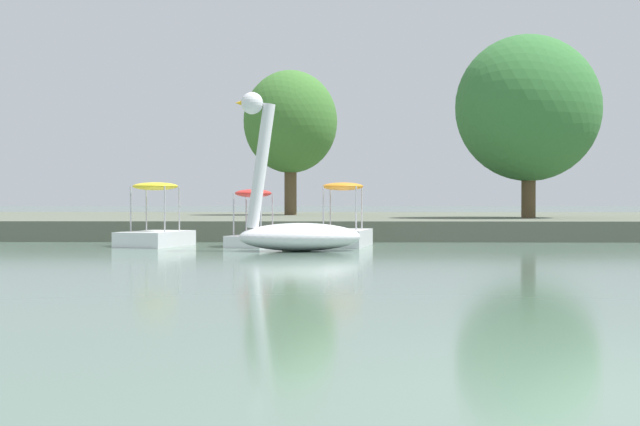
{
  "coord_description": "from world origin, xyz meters",
  "views": [
    {
      "loc": [
        -1.88,
        -5.37,
        1.12
      ],
      "look_at": [
        -2.35,
        15.71,
        0.85
      ],
      "focal_mm": 50.58,
      "sensor_mm": 36.0,
      "label": 1
    }
  ],
  "objects_px": {
    "tree_broadleaf_left": "(529,108)",
    "tree_sapling_by_fence": "(290,122)",
    "swan_boat": "(295,225)",
    "pedal_boat_orange": "(343,229)",
    "pedal_boat_yellow": "(155,229)",
    "pedal_boat_red": "(253,226)"
  },
  "relations": [
    {
      "from": "swan_boat",
      "to": "pedal_boat_yellow",
      "type": "distance_m",
      "value": 4.22
    },
    {
      "from": "tree_broadleaf_left",
      "to": "tree_sapling_by_fence",
      "type": "height_order",
      "value": "tree_broadleaf_left"
    },
    {
      "from": "pedal_boat_orange",
      "to": "tree_sapling_by_fence",
      "type": "height_order",
      "value": "tree_sapling_by_fence"
    },
    {
      "from": "pedal_boat_orange",
      "to": "tree_broadleaf_left",
      "type": "xyz_separation_m",
      "value": [
        6.22,
        7.54,
        3.79
      ]
    },
    {
      "from": "swan_boat",
      "to": "pedal_boat_red",
      "type": "height_order",
      "value": "swan_boat"
    },
    {
      "from": "pedal_boat_yellow",
      "to": "tree_sapling_by_fence",
      "type": "height_order",
      "value": "tree_sapling_by_fence"
    },
    {
      "from": "swan_boat",
      "to": "tree_sapling_by_fence",
      "type": "xyz_separation_m",
      "value": [
        -0.99,
        16.15,
        3.75
      ]
    },
    {
      "from": "pedal_boat_yellow",
      "to": "swan_boat",
      "type": "bearing_deg",
      "value": -30.84
    },
    {
      "from": "pedal_boat_orange",
      "to": "pedal_boat_yellow",
      "type": "distance_m",
      "value": 4.72
    },
    {
      "from": "pedal_boat_red",
      "to": "tree_sapling_by_fence",
      "type": "bearing_deg",
      "value": 89.41
    },
    {
      "from": "pedal_boat_orange",
      "to": "tree_sapling_by_fence",
      "type": "bearing_deg",
      "value": 98.53
    },
    {
      "from": "tree_broadleaf_left",
      "to": "tree_sapling_by_fence",
      "type": "relative_size",
      "value": 1.17
    },
    {
      "from": "pedal_boat_yellow",
      "to": "tree_broadleaf_left",
      "type": "height_order",
      "value": "tree_broadleaf_left"
    },
    {
      "from": "tree_broadleaf_left",
      "to": "tree_sapling_by_fence",
      "type": "bearing_deg",
      "value": 142.57
    },
    {
      "from": "swan_boat",
      "to": "tree_sapling_by_fence",
      "type": "relative_size",
      "value": 0.61
    },
    {
      "from": "swan_boat",
      "to": "pedal_boat_orange",
      "type": "bearing_deg",
      "value": 64.02
    },
    {
      "from": "tree_sapling_by_fence",
      "to": "pedal_boat_red",
      "type": "bearing_deg",
      "value": -90.59
    },
    {
      "from": "pedal_boat_yellow",
      "to": "tree_broadleaf_left",
      "type": "relative_size",
      "value": 0.35
    },
    {
      "from": "pedal_boat_red",
      "to": "pedal_boat_orange",
      "type": "bearing_deg",
      "value": 7.24
    },
    {
      "from": "swan_boat",
      "to": "tree_broadleaf_left",
      "type": "distance_m",
      "value": 12.76
    },
    {
      "from": "tree_sapling_by_fence",
      "to": "pedal_boat_yellow",
      "type": "bearing_deg",
      "value": -100.68
    },
    {
      "from": "pedal_boat_red",
      "to": "tree_broadleaf_left",
      "type": "distance_m",
      "value": 12.1
    }
  ]
}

